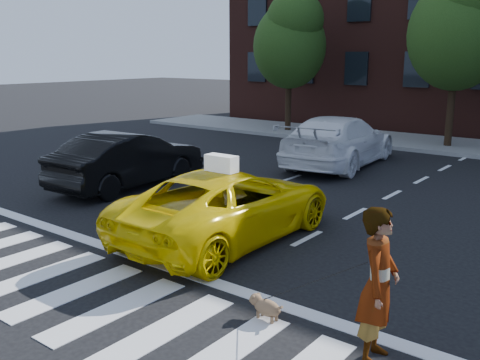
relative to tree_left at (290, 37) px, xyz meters
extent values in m
plane|color=black|center=(6.97, -17.00, -4.44)|extent=(120.00, 120.00, 0.00)
cube|color=silver|center=(6.97, -17.00, -4.43)|extent=(13.00, 2.40, 0.01)
cube|color=silver|center=(6.97, -15.40, -4.43)|extent=(12.00, 0.30, 0.01)
cube|color=slate|center=(6.97, 0.50, -4.37)|extent=(30.00, 4.00, 0.15)
cylinder|color=black|center=(-0.03, 0.00, -2.82)|extent=(0.28, 0.28, 3.25)
ellipsoid|color=#1C390F|center=(-0.03, 0.00, -0.41)|extent=(3.38, 3.38, 3.89)
sphere|color=#1C390F|center=(0.37, -0.20, 0.76)|extent=(2.60, 2.60, 2.60)
sphere|color=#1C390F|center=(-0.38, 0.25, 0.43)|extent=(2.34, 2.34, 2.34)
cylinder|color=black|center=(7.47, 0.00, -2.67)|extent=(0.28, 0.28, 3.55)
ellipsoid|color=#1C390F|center=(7.47, 0.00, -0.04)|extent=(3.69, 3.69, 4.25)
sphere|color=#1C390F|center=(7.12, 0.25, 0.88)|extent=(2.56, 2.56, 2.56)
imported|color=yellow|center=(7.28, -13.54, -3.73)|extent=(2.41, 5.14, 1.42)
imported|color=black|center=(2.29, -11.84, -3.66)|extent=(1.93, 4.80, 1.55)
imported|color=white|center=(5.57, -5.53, -3.60)|extent=(2.96, 5.99, 1.67)
imported|color=#999999|center=(11.49, -15.90, -3.48)|extent=(0.58, 0.78, 1.93)
ellipsoid|color=olive|center=(9.89, -15.90, -4.25)|extent=(0.43, 0.24, 0.24)
sphere|color=olive|center=(9.69, -15.88, -4.19)|extent=(0.18, 0.18, 0.18)
sphere|color=olive|center=(9.61, -15.88, -4.22)|extent=(0.09, 0.09, 0.08)
cylinder|color=olive|center=(10.10, -15.91, -4.19)|extent=(0.12, 0.04, 0.10)
sphere|color=olive|center=(9.69, -15.83, -4.14)|extent=(0.07, 0.07, 0.06)
sphere|color=olive|center=(9.68, -15.94, -4.14)|extent=(0.07, 0.07, 0.06)
cylinder|color=olive|center=(9.77, -15.94, -4.38)|extent=(0.05, 0.05, 0.11)
cylinder|color=olive|center=(9.77, -15.84, -4.38)|extent=(0.05, 0.05, 0.11)
cylinder|color=olive|center=(10.01, -15.95, -4.38)|extent=(0.05, 0.05, 0.11)
cylinder|color=olive|center=(10.02, -15.85, -4.38)|extent=(0.05, 0.05, 0.11)
cube|color=white|center=(7.28, -13.74, -2.86)|extent=(0.65, 0.29, 0.32)
camera|label=1|loc=(13.79, -21.54, -0.82)|focal=40.00mm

